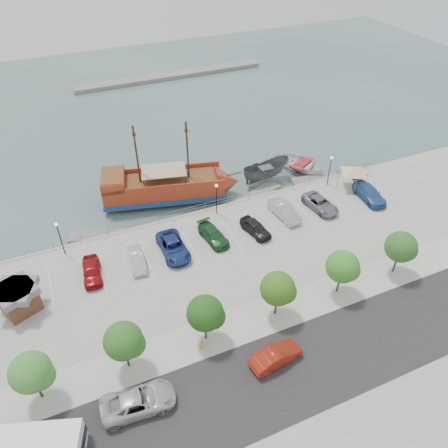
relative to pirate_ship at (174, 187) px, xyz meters
name	(u,v)px	position (x,y,z in m)	size (l,w,h in m)	color
ground	(239,253)	(3.28, -12.95, -1.88)	(160.00, 160.00, 0.00)	#40615D
land_slab	(354,416)	(3.28, -33.95, -1.48)	(100.00, 58.00, 1.20)	#9B9A96
street	(319,360)	(3.28, -28.95, -0.87)	(100.00, 8.00, 0.04)	#262626
sidewalk	(284,310)	(3.28, -22.95, -0.87)	(100.00, 4.00, 0.05)	#B8B5B0
seawall_railing	(213,204)	(3.28, -5.15, -0.36)	(50.00, 0.06, 1.00)	slate
far_shore	(171,76)	(13.28, 42.05, -1.48)	(40.00, 3.00, 0.80)	gray
pirate_ship	(174,187)	(0.00, 0.00, 0.00)	(18.17, 8.86, 11.25)	#9E3319
patrol_boat	(266,173)	(12.84, -1.06, -0.50)	(2.69, 7.15, 2.77)	#535557
speedboat	(301,165)	(18.95, -0.47, -1.13)	(5.22, 7.30, 1.51)	white
dock_west	(97,236)	(-10.89, -3.75, -1.70)	(6.49, 1.86, 0.37)	gray
dock_mid	(259,194)	(10.45, -3.75, -1.68)	(7.00, 2.00, 0.40)	gray
dock_east	(315,179)	(19.29, -3.75, -1.69)	(6.70, 1.91, 0.38)	gray
shed	(18,298)	(-19.54, -12.76, 0.61)	(4.45, 4.45, 2.81)	brown
canopy_tent	(355,167)	(21.91, -8.11, 2.20)	(5.43, 5.43, 3.54)	slate
street_van	(138,401)	(-11.86, -26.89, -0.08)	(2.67, 5.78, 1.61)	silver
street_sedan	(276,356)	(-0.21, -27.55, -0.12)	(1.63, 4.67, 1.54)	#B12514
shuttle_bus	(34,447)	(-19.45, -27.45, 0.29)	(7.27, 4.49, 2.41)	white
fire_hydrant	(201,345)	(-5.50, -23.75, -0.44)	(0.28, 0.28, 0.81)	#DC9605
lamp_post_left	(59,233)	(-14.72, -6.45, 2.06)	(0.36, 0.36, 4.28)	black
lamp_post_mid	(216,194)	(3.28, -6.45, 2.06)	(0.36, 0.36, 4.28)	black
lamp_post_right	(330,166)	(19.28, -6.45, 2.06)	(0.36, 0.36, 4.28)	black
tree_a	(33,373)	(-18.57, -23.02, 2.41)	(3.30, 3.20, 5.00)	#473321
tree_b	(125,342)	(-11.57, -23.02, 2.41)	(3.30, 3.20, 5.00)	#473321
tree_c	(207,314)	(-4.57, -23.02, 2.41)	(3.30, 3.20, 5.00)	#473321
tree_d	(279,289)	(2.43, -23.02, 2.41)	(3.30, 3.20, 5.00)	#473321
tree_e	(344,267)	(9.43, -23.02, 2.41)	(3.30, 3.20, 5.00)	#473321
tree_f	(402,248)	(16.43, -23.02, 2.41)	(3.30, 3.20, 5.00)	#473321
parked_car_a	(92,271)	(-12.56, -11.16, -0.11)	(1.83, 4.54, 1.55)	#9E1014
parked_car_b	(137,259)	(-7.86, -11.28, -0.18)	(1.50, 4.30, 1.42)	silver
parked_car_c	(173,247)	(-3.76, -11.03, -0.09)	(2.64, 5.72, 1.59)	navy
parked_car_d	(213,235)	(1.04, -10.78, -0.18)	(1.97, 4.85, 1.41)	#1D5526
parked_car_e	(255,228)	(5.94, -11.59, -0.13)	(1.78, 4.41, 1.50)	black
parked_car_f	(284,211)	(10.52, -10.19, -0.05)	(1.76, 5.04, 1.66)	beige
parked_car_g	(320,204)	(15.39, -10.60, -0.17)	(2.39, 5.18, 1.44)	gray
parked_car_h	(369,194)	(22.23, -11.32, -0.08)	(2.26, 5.55, 1.61)	#2F5B9C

